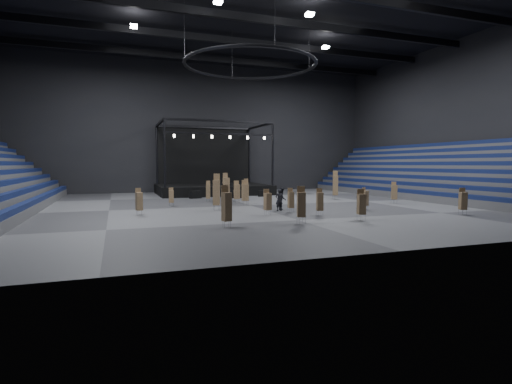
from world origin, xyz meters
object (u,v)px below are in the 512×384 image
object	(u,v)px
chair_stack_11	(301,204)
chair_stack_14	(171,196)
stage	(211,183)
flight_case_left	(195,195)
chair_stack_16	(361,204)
man_center	(279,200)
chair_stack_13	(394,192)
chair_stack_7	(335,185)
chair_stack_10	(291,199)
chair_stack_3	(320,201)
chair_stack_6	(463,200)
chair_stack_0	(365,198)
chair_stack_12	(139,201)
chair_stack_15	(246,189)
crew_member	(282,199)
flight_case_mid	(238,194)
chair_stack_8	(226,206)
chair_stack_2	(268,201)
chair_stack_5	(208,191)
chair_stack_1	(245,192)
flight_case_right	(263,194)
chair_stack_4	(216,192)
chair_stack_9	(237,191)
chair_stack_17	(226,187)

from	to	relation	value
chair_stack_11	chair_stack_14	bearing A→B (deg)	134.07
stage	flight_case_left	world-z (taller)	stage
chair_stack_16	flight_case_left	bearing A→B (deg)	121.67
man_center	chair_stack_14	bearing A→B (deg)	-44.91
chair_stack_13	chair_stack_16	size ratio (longest dim) A/B	0.99
chair_stack_7	chair_stack_14	distance (m)	18.14
stage	man_center	world-z (taller)	stage
chair_stack_14	chair_stack_10	bearing A→B (deg)	-40.34
chair_stack_3	chair_stack_6	size ratio (longest dim) A/B	1.00
chair_stack_0	chair_stack_10	xyz separation A→B (m)	(-6.71, 0.46, 0.02)
chair_stack_12	chair_stack_15	bearing A→B (deg)	22.95
crew_member	chair_stack_6	bearing A→B (deg)	-99.67
flight_case_mid	chair_stack_3	world-z (taller)	chair_stack_3
flight_case_mid	chair_stack_16	xyz separation A→B (m)	(2.82, -20.12, 0.72)
chair_stack_8	chair_stack_11	world-z (taller)	chair_stack_8
chair_stack_11	chair_stack_8	bearing A→B (deg)	-161.78
chair_stack_8	crew_member	distance (m)	10.47
flight_case_left	chair_stack_2	xyz separation A→B (m)	(2.39, -16.67, 0.64)
flight_case_mid	chair_stack_0	bearing A→B (deg)	-65.14
chair_stack_7	chair_stack_10	distance (m)	13.33
chair_stack_5	chair_stack_16	xyz separation A→B (m)	(7.06, -16.69, 0.03)
chair_stack_10	chair_stack_11	distance (m)	6.13
stage	chair_stack_11	world-z (taller)	stage
chair_stack_10	chair_stack_5	bearing A→B (deg)	115.93
chair_stack_1	chair_stack_8	bearing A→B (deg)	-111.46
chair_stack_2	chair_stack_3	size ratio (longest dim) A/B	0.97
chair_stack_2	chair_stack_3	xyz separation A→B (m)	(3.62, -1.56, 0.03)
flight_case_left	chair_stack_5	size ratio (longest dim) A/B	0.59
flight_case_left	chair_stack_12	size ratio (longest dim) A/B	0.62
stage	crew_member	distance (m)	20.49
flight_case_right	chair_stack_2	world-z (taller)	chair_stack_2
chair_stack_10	man_center	size ratio (longest dim) A/B	1.07
flight_case_left	chair_stack_8	world-z (taller)	chair_stack_8
chair_stack_4	chair_stack_8	xyz separation A→B (m)	(-1.58, -9.05, -0.23)
chair_stack_2	chair_stack_7	world-z (taller)	chair_stack_7
chair_stack_5	chair_stack_9	bearing A→B (deg)	-27.96
chair_stack_10	chair_stack_16	bearing A→B (deg)	-61.11
chair_stack_9	chair_stack_10	bearing A→B (deg)	-75.33
chair_stack_7	chair_stack_17	distance (m)	12.13
chair_stack_2	chair_stack_17	world-z (taller)	chair_stack_17
stage	chair_stack_14	world-z (taller)	stage
chair_stack_14	chair_stack_17	distance (m)	6.75
chair_stack_0	crew_member	world-z (taller)	chair_stack_0
crew_member	chair_stack_5	bearing A→B (deg)	50.24
chair_stack_8	chair_stack_9	size ratio (longest dim) A/B	1.16
chair_stack_13	chair_stack_17	distance (m)	16.88
chair_stack_15	chair_stack_17	xyz separation A→B (m)	(-2.40, -0.71, 0.31)
chair_stack_0	chair_stack_2	world-z (taller)	chair_stack_2
chair_stack_2	chair_stack_11	bearing A→B (deg)	-91.88
crew_member	chair_stack_4	bearing A→B (deg)	100.65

